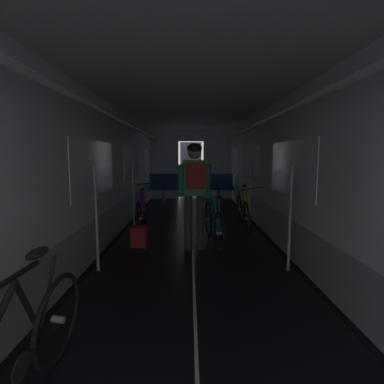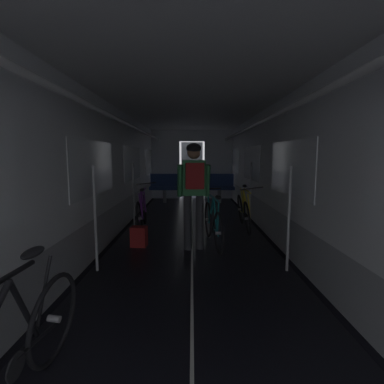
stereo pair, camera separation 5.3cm
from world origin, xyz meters
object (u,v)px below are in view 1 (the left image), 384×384
bench_seat_far_right (218,185)px  person_cyclist_aisle (195,185)px  bicycle_black (13,359)px  bicycle_teal_in_aisle (213,223)px  bench_seat_far_left (164,185)px  bicycle_yellow (244,211)px  bicycle_purple (142,211)px  backpack_on_floor (139,237)px

bench_seat_far_right → person_cyclist_aisle: 5.16m
bicycle_black → bicycle_teal_in_aisle: (1.41, 3.46, 0.00)m
bench_seat_far_left → bicycle_yellow: size_ratio=0.58×
bicycle_yellow → bicycle_teal_in_aisle: 1.35m
bicycle_black → person_cyclist_aisle: 3.45m
bicycle_black → bicycle_purple: bearing=89.9°
bicycle_purple → backpack_on_floor: bicycle_purple is taller
bench_seat_far_right → bicycle_black: (-1.95, -8.25, -0.19)m
bicycle_purple → backpack_on_floor: 1.23m
person_cyclist_aisle → backpack_on_floor: 1.31m
bench_seat_far_right → backpack_on_floor: 5.22m
bicycle_purple → bicycle_teal_in_aisle: bearing=-38.4°
person_cyclist_aisle → bench_seat_far_left: bearing=100.5°
bench_seat_far_right → bicycle_yellow: bearing=-87.1°
bicycle_black → bicycle_purple: same height
backpack_on_floor → bicycle_teal_in_aisle: bearing=4.1°
bicycle_black → backpack_on_floor: size_ratio=4.98×
bench_seat_far_left → bicycle_teal_in_aisle: bearing=-75.2°
bench_seat_far_left → bicycle_purple: bearing=-92.2°
bench_seat_far_right → bicycle_yellow: same height
bicycle_yellow → bicycle_purple: (-2.13, -0.02, 0.00)m
bench_seat_far_right → bicycle_teal_in_aisle: bearing=-96.4°
backpack_on_floor → bicycle_black: bearing=-92.6°
bench_seat_far_left → person_cyclist_aisle: size_ratio=0.57×
bench_seat_far_right → person_cyclist_aisle: size_ratio=0.57×
bench_seat_far_right → bicycle_black: size_ratio=0.58×
bicycle_yellow → person_cyclist_aisle: size_ratio=0.98×
bench_seat_far_right → backpack_on_floor: (-1.80, -4.88, -0.40)m
bicycle_yellow → backpack_on_floor: (-1.98, -1.22, -0.21)m
bench_seat_far_right → backpack_on_floor: bench_seat_far_right is taller
bench_seat_far_left → backpack_on_floor: 4.90m
bicycle_teal_in_aisle → bicycle_purple: bearing=141.6°
bench_seat_far_right → bicycle_purple: bench_seat_far_right is taller
bench_seat_far_left → bicycle_yellow: same height
bicycle_black → person_cyclist_aisle: person_cyclist_aisle is taller
person_cyclist_aisle → backpack_on_floor: (-0.93, 0.18, -0.90)m
bicycle_yellow → person_cyclist_aisle: 1.88m
bench_seat_far_right → bicycle_black: 8.48m
bench_seat_far_right → person_cyclist_aisle: person_cyclist_aisle is taller
bench_seat_far_left → backpack_on_floor: (0.00, -4.88, -0.40)m
bench_seat_far_left → person_cyclist_aisle: bearing=-79.5°
bicycle_black → bicycle_purple: 4.58m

